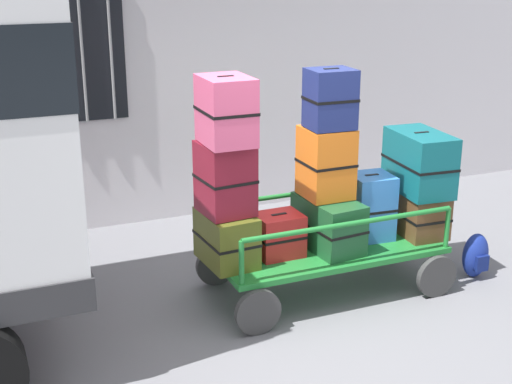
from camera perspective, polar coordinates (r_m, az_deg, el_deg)
The scene contains 14 objects.
ground_plane at distance 6.14m, azimuth 3.29°, elevation -10.09°, with size 40.00×40.00×0.00m, color slate.
luggage_cart at distance 6.48m, azimuth 5.57°, elevation -5.01°, with size 2.13×1.06×0.44m.
cart_railing at distance 6.33m, azimuth 5.69°, elevation -1.66°, with size 2.02×0.92×0.39m.
suitcase_left_bottom at distance 6.01m, azimuth -2.39°, elevation -3.71°, with size 0.43×0.61×0.45m.
suitcase_left_middle at distance 5.84m, azimuth -2.50°, elevation 1.12°, with size 0.44×0.49×0.60m.
suitcase_left_top at distance 5.66m, azimuth -2.43°, elevation 6.57°, with size 0.38×0.50×0.55m.
suitcase_midleft_bottom at distance 6.17m, azimuth 1.84°, elevation -3.45°, with size 0.41×0.34×0.38m.
suitcase_center_bottom at distance 6.33m, azimuth 5.83°, elevation -2.54°, with size 0.46×0.73×0.46m.
suitcase_center_middle at distance 6.23m, azimuth 5.65°, elevation 2.39°, with size 0.41×0.43×0.63m.
suitcase_center_top at distance 6.06m, azimuth 5.99°, elevation 7.46°, with size 0.40×0.35×0.51m.
suitcase_midright_bottom at distance 6.60m, azimuth 9.17°, elevation -1.14°, with size 0.41×0.41×0.61m.
suitcase_right_bottom at distance 6.87m, azimuth 12.55°, elevation -1.45°, with size 0.42×0.75×0.40m.
suitcase_right_middle at distance 6.70m, azimuth 13.00°, elevation 2.35°, with size 0.47×0.75×0.57m.
backpack at distance 7.09m, azimuth 17.24°, elevation -4.91°, with size 0.27×0.22×0.44m.
Camera 1 is at (-2.40, -4.83, 2.93)m, focal length 49.75 mm.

